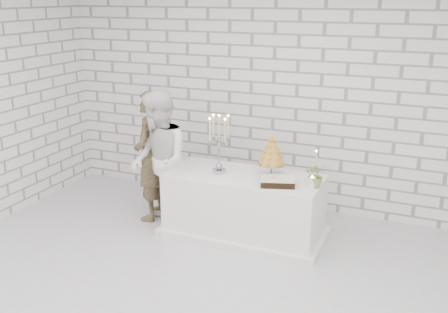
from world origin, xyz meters
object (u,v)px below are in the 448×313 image
at_px(bride, 159,162).
at_px(croquembouche, 272,156).
at_px(candelabra, 219,144).
at_px(groom, 150,156).
at_px(cake_table, 244,205).

distance_m(bride, croquembouche, 1.34).
bearing_deg(candelabra, croquembouche, 12.27).
xyz_separation_m(groom, bride, (0.27, -0.26, 0.03)).
xyz_separation_m(cake_table, candelabra, (-0.30, -0.03, 0.73)).
relative_size(groom, croquembouche, 3.37).
height_order(cake_table, croquembouche, croquembouche).
bearing_deg(croquembouche, groom, -176.99).
xyz_separation_m(cake_table, croquembouche, (0.29, 0.09, 0.62)).
distance_m(groom, croquembouche, 1.57).
height_order(bride, croquembouche, bride).
distance_m(cake_table, groom, 1.34).
bearing_deg(candelabra, groom, 177.16).
xyz_separation_m(bride, candelabra, (0.69, 0.21, 0.24)).
relative_size(cake_table, bride, 1.05).
xyz_separation_m(cake_table, groom, (-1.27, 0.01, 0.45)).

